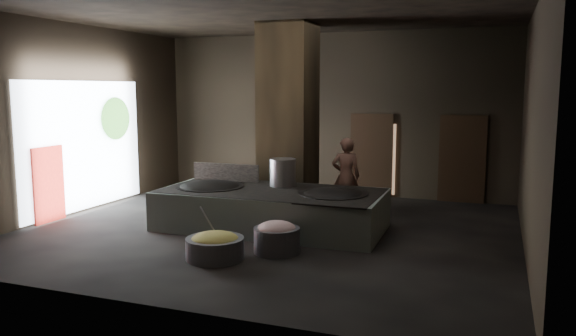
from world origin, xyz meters
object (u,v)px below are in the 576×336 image
at_px(stock_pot, 283,173).
at_px(veg_basin, 215,248).
at_px(hearth_platform, 271,209).
at_px(meat_basin, 277,240).
at_px(wok_left, 210,190).
at_px(cook, 346,176).
at_px(wok_right, 333,198).

distance_m(stock_pot, veg_basin, 3.07).
bearing_deg(hearth_platform, meat_basin, -65.97).
xyz_separation_m(wok_left, cook, (2.58, 1.95, 0.16)).
height_order(hearth_platform, veg_basin, hearth_platform).
distance_m(hearth_platform, wok_right, 1.39).
bearing_deg(wok_right, stock_pot, 158.96).
bearing_deg(wok_left, meat_basin, -35.36).
xyz_separation_m(wok_right, stock_pot, (-1.30, 0.50, 0.38)).
height_order(wok_left, stock_pot, stock_pot).
bearing_deg(hearth_platform, wok_left, -179.40).
bearing_deg(meat_basin, stock_pot, 108.37).
xyz_separation_m(hearth_platform, meat_basin, (0.77, -1.63, -0.18)).
bearing_deg(wok_right, cook, 96.78).
relative_size(wok_left, stock_pot, 2.42).
bearing_deg(cook, wok_right, 79.72).
relative_size(cook, meat_basin, 2.17).
xyz_separation_m(cook, veg_basin, (-1.23, -4.27, -0.73)).
distance_m(wok_right, stock_pot, 1.44).
relative_size(stock_pot, meat_basin, 0.73).
bearing_deg(wok_right, hearth_platform, -177.88).
bearing_deg(stock_pot, hearth_platform, -95.19).
bearing_deg(meat_basin, hearth_platform, 115.41).
bearing_deg(stock_pot, veg_basin, -92.92).
xyz_separation_m(wok_left, wok_right, (2.80, 0.10, 0.00)).
height_order(hearth_platform, stock_pot, stock_pot).
bearing_deg(meat_basin, wok_left, 144.64).
distance_m(hearth_platform, wok_left, 1.49).
height_order(hearth_platform, wok_right, wok_right).
distance_m(veg_basin, meat_basin, 1.14).
relative_size(hearth_platform, veg_basin, 4.61).
bearing_deg(cook, veg_basin, 56.89).
relative_size(veg_basin, meat_basin, 1.22).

